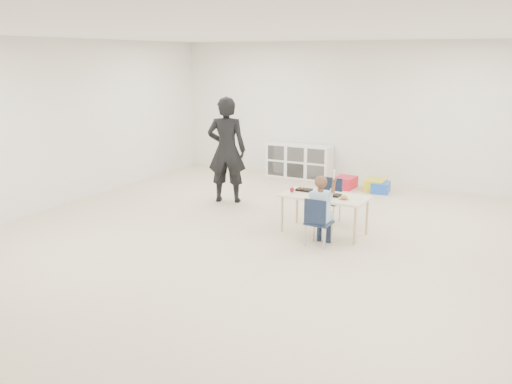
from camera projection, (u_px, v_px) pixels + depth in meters
The scene contains 16 objects.
room at pixel (256, 145), 6.96m from camera, with size 9.00×9.02×2.80m.
table at pixel (324, 214), 7.83m from camera, with size 1.26×0.67×0.57m.
chair_near at pixel (319, 222), 7.30m from camera, with size 0.33×0.31×0.68m, color #111B33, non-canonical shape.
chair_far at pixel (329, 201), 8.33m from camera, with size 0.33×0.31×0.68m, color #111B33, non-canonical shape.
child at pixel (320, 208), 7.25m from camera, with size 0.45×0.45×1.07m, color #B4D6F4, non-canonical shape.
lunch_tray_near at pixel (333, 195), 7.73m from camera, with size 0.22×0.16×0.03m, color black.
lunch_tray_far at pixel (304, 190), 8.03m from camera, with size 0.22×0.16×0.03m, color black.
milk_carton at pixel (320, 194), 7.63m from camera, with size 0.07×0.07×0.10m, color white.
bread_roll at pixel (344, 197), 7.54m from camera, with size 0.09×0.09×0.07m, color #B28249.
apple_near at pixel (318, 191), 7.86m from camera, with size 0.07×0.07×0.07m, color maroon.
apple_far at pixel (292, 190), 7.94m from camera, with size 0.07×0.07×0.07m, color maroon.
cubby_shelf at pixel (299, 161), 11.43m from camera, with size 1.40×0.40×0.70m, color white.
adult at pixel (227, 150), 9.39m from camera, with size 0.67×0.44×1.85m, color black.
bin_red at pixel (345, 182), 10.54m from camera, with size 0.36×0.46×0.22m, color red.
bin_yellow at pixel (376, 185), 10.33m from camera, with size 0.35×0.45×0.22m, color gold.
bin_blue at pixel (381, 187), 10.21m from camera, with size 0.32×0.41×0.20m, color blue.
Camera 1 is at (3.18, -6.12, 2.52)m, focal length 38.00 mm.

